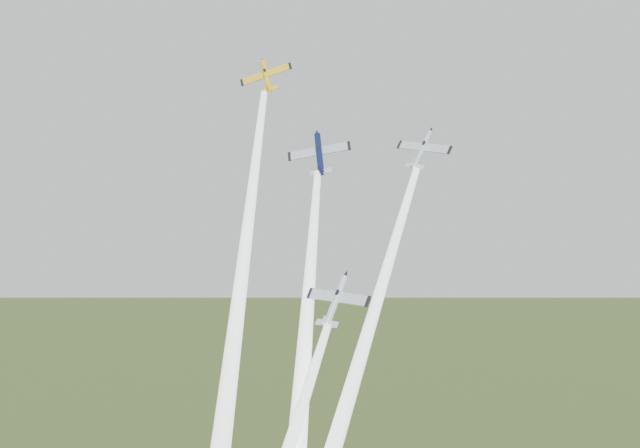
{
  "coord_description": "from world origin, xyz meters",
  "views": [
    {
      "loc": [
        45.72,
        -97.7,
        92.0
      ],
      "look_at": [
        0.0,
        -6.0,
        92.0
      ],
      "focal_mm": 45.0,
      "sensor_mm": 36.0,
      "label": 1
    }
  ],
  "objects_px": {
    "plane_silver_right": "(422,150)",
    "plane_silver_low": "(336,301)",
    "plane_yellow": "(266,76)",
    "plane_navy": "(319,154)"
  },
  "relations": [
    {
      "from": "plane_silver_right",
      "to": "plane_silver_low",
      "type": "relative_size",
      "value": 0.92
    },
    {
      "from": "plane_yellow",
      "to": "plane_silver_right",
      "type": "height_order",
      "value": "plane_yellow"
    },
    {
      "from": "plane_navy",
      "to": "plane_silver_right",
      "type": "height_order",
      "value": "plane_navy"
    },
    {
      "from": "plane_yellow",
      "to": "plane_silver_low",
      "type": "bearing_deg",
      "value": -59.18
    },
    {
      "from": "plane_navy",
      "to": "plane_silver_right",
      "type": "relative_size",
      "value": 1.14
    },
    {
      "from": "plane_silver_right",
      "to": "plane_silver_low",
      "type": "height_order",
      "value": "plane_silver_right"
    },
    {
      "from": "plane_yellow",
      "to": "plane_silver_right",
      "type": "distance_m",
      "value": 25.88
    },
    {
      "from": "plane_yellow",
      "to": "plane_silver_right",
      "type": "relative_size",
      "value": 1.01
    },
    {
      "from": "plane_yellow",
      "to": "plane_navy",
      "type": "xyz_separation_m",
      "value": [
        9.07,
        -1.16,
        -11.57
      ]
    },
    {
      "from": "plane_yellow",
      "to": "plane_silver_right",
      "type": "bearing_deg",
      "value": -18.83
    }
  ]
}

